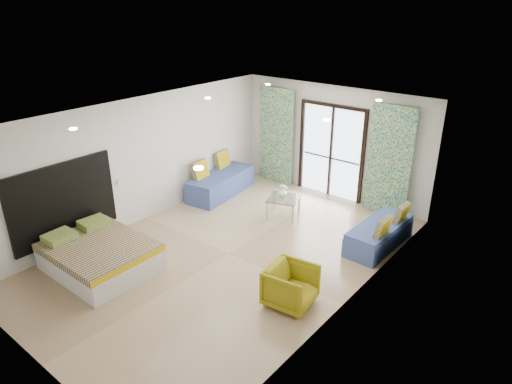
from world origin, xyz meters
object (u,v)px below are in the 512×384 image
Objects in this scene: daybed_left at (220,183)px; armchair at (291,284)px; bed at (99,255)px; coffee_table at (284,200)px; daybed_right at (380,234)px.

daybed_left reaches higher than armchair.
armchair is (3.29, 1.33, 0.10)m from bed.
daybed_left is 2.36× the size of coffee_table.
daybed_right reaches higher than bed.
daybed_left is 1.97m from coffee_table.
daybed_left is at bearing 49.22° from armchair.
daybed_right is at bearing 2.92° from coffee_table.
daybed_right is at bearing -14.26° from armchair.
daybed_left reaches higher than daybed_right.
daybed_left reaches higher than coffee_table.
daybed_left is 4.69m from armchair.
armchair is (3.94, -2.55, 0.07)m from daybed_left.
armchair is (-0.30, -2.64, 0.11)m from daybed_right.
daybed_left is (-0.64, 3.88, 0.03)m from bed.
bed is 2.16× the size of coffee_table.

